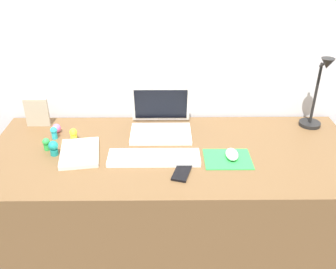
{
  "coord_description": "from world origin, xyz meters",
  "views": [
    {
      "loc": [
        -0.04,
        -1.5,
        1.66
      ],
      "look_at": [
        -0.02,
        0.0,
        0.83
      ],
      "focal_mm": 40.5,
      "sensor_mm": 36.0,
      "label": 1
    }
  ],
  "objects_px": {
    "laptop": "(161,120)",
    "cell_phone": "(182,172)",
    "desk_lamp": "(318,95)",
    "toy_figurine_pink": "(57,128)",
    "toy_figurine_green": "(46,144)",
    "keyboard": "(154,158)",
    "toy_figurine_teal": "(53,148)",
    "notebook_pad": "(80,153)",
    "picture_frame": "(37,113)",
    "mouse": "(232,154)",
    "toy_figurine_cyan": "(54,132)",
    "toy_figurine_yellow": "(74,135)"
  },
  "relations": [
    {
      "from": "laptop",
      "to": "cell_phone",
      "type": "distance_m",
      "value": 0.4
    },
    {
      "from": "toy_figurine_teal",
      "to": "mouse",
      "type": "bearing_deg",
      "value": -2.62
    },
    {
      "from": "toy_figurine_teal",
      "to": "toy_figurine_green",
      "type": "bearing_deg",
      "value": 134.66
    },
    {
      "from": "toy_figurine_teal",
      "to": "toy_figurine_yellow",
      "type": "height_order",
      "value": "toy_figurine_teal"
    },
    {
      "from": "notebook_pad",
      "to": "toy_figurine_cyan",
      "type": "distance_m",
      "value": 0.22
    },
    {
      "from": "notebook_pad",
      "to": "toy_figurine_green",
      "type": "distance_m",
      "value": 0.17
    },
    {
      "from": "toy_figurine_teal",
      "to": "toy_figurine_pink",
      "type": "distance_m",
      "value": 0.22
    },
    {
      "from": "desk_lamp",
      "to": "notebook_pad",
      "type": "xyz_separation_m",
      "value": [
        -1.15,
        -0.26,
        -0.17
      ]
    },
    {
      "from": "toy_figurine_green",
      "to": "desk_lamp",
      "type": "bearing_deg",
      "value": 9.13
    },
    {
      "from": "notebook_pad",
      "to": "toy_figurine_teal",
      "type": "xyz_separation_m",
      "value": [
        -0.12,
        0.0,
        0.03
      ]
    },
    {
      "from": "desk_lamp",
      "to": "cell_phone",
      "type": "bearing_deg",
      "value": -149.23
    },
    {
      "from": "keyboard",
      "to": "toy_figurine_yellow",
      "type": "relative_size",
      "value": 6.24
    },
    {
      "from": "toy_figurine_cyan",
      "to": "cell_phone",
      "type": "bearing_deg",
      "value": -26.4
    },
    {
      "from": "mouse",
      "to": "laptop",
      "type": "bearing_deg",
      "value": 139.33
    },
    {
      "from": "toy_figurine_green",
      "to": "toy_figurine_teal",
      "type": "relative_size",
      "value": 0.85
    },
    {
      "from": "keyboard",
      "to": "notebook_pad",
      "type": "xyz_separation_m",
      "value": [
        -0.34,
        0.04,
        0.0
      ]
    },
    {
      "from": "toy_figurine_teal",
      "to": "toy_figurine_cyan",
      "type": "distance_m",
      "value": 0.16
    },
    {
      "from": "toy_figurine_green",
      "to": "toy_figurine_pink",
      "type": "height_order",
      "value": "toy_figurine_green"
    },
    {
      "from": "picture_frame",
      "to": "toy_figurine_cyan",
      "type": "height_order",
      "value": "picture_frame"
    },
    {
      "from": "laptop",
      "to": "picture_frame",
      "type": "relative_size",
      "value": 2.0
    },
    {
      "from": "toy_figurine_cyan",
      "to": "toy_figurine_pink",
      "type": "height_order",
      "value": "toy_figurine_cyan"
    },
    {
      "from": "toy_figurine_teal",
      "to": "toy_figurine_yellow",
      "type": "bearing_deg",
      "value": 63.54
    },
    {
      "from": "picture_frame",
      "to": "toy_figurine_cyan",
      "type": "bearing_deg",
      "value": -49.6
    },
    {
      "from": "keyboard",
      "to": "cell_phone",
      "type": "bearing_deg",
      "value": -41.89
    },
    {
      "from": "toy_figurine_cyan",
      "to": "toy_figurine_yellow",
      "type": "bearing_deg",
      "value": -13.22
    },
    {
      "from": "mouse",
      "to": "toy_figurine_teal",
      "type": "relative_size",
      "value": 1.36
    },
    {
      "from": "picture_frame",
      "to": "toy_figurine_green",
      "type": "xyz_separation_m",
      "value": [
        0.11,
        -0.24,
        -0.04
      ]
    },
    {
      "from": "desk_lamp",
      "to": "toy_figurine_cyan",
      "type": "height_order",
      "value": "desk_lamp"
    },
    {
      "from": "desk_lamp",
      "to": "toy_figurine_pink",
      "type": "bearing_deg",
      "value": -178.07
    },
    {
      "from": "mouse",
      "to": "toy_figurine_teal",
      "type": "xyz_separation_m",
      "value": [
        -0.8,
        0.04,
        0.02
      ]
    },
    {
      "from": "desk_lamp",
      "to": "picture_frame",
      "type": "distance_m",
      "value": 1.42
    },
    {
      "from": "mouse",
      "to": "toy_figurine_green",
      "type": "distance_m",
      "value": 0.85
    },
    {
      "from": "laptop",
      "to": "keyboard",
      "type": "xyz_separation_m",
      "value": [
        -0.03,
        -0.28,
        -0.04
      ]
    },
    {
      "from": "keyboard",
      "to": "toy_figurine_teal",
      "type": "bearing_deg",
      "value": 174.44
    },
    {
      "from": "toy_figurine_cyan",
      "to": "toy_figurine_green",
      "type": "bearing_deg",
      "value": -94.82
    },
    {
      "from": "picture_frame",
      "to": "laptop",
      "type": "bearing_deg",
      "value": -4.5
    },
    {
      "from": "notebook_pad",
      "to": "toy_figurine_teal",
      "type": "height_order",
      "value": "toy_figurine_teal"
    },
    {
      "from": "toy_figurine_yellow",
      "to": "keyboard",
      "type": "bearing_deg",
      "value": -23.74
    },
    {
      "from": "desk_lamp",
      "to": "laptop",
      "type": "bearing_deg",
      "value": -178.67
    },
    {
      "from": "laptop",
      "to": "desk_lamp",
      "type": "xyz_separation_m",
      "value": [
        0.78,
        0.02,
        0.13
      ]
    },
    {
      "from": "toy_figurine_teal",
      "to": "notebook_pad",
      "type": "bearing_deg",
      "value": -0.53
    },
    {
      "from": "laptop",
      "to": "cell_phone",
      "type": "xyz_separation_m",
      "value": [
        0.09,
        -0.39,
        -0.05
      ]
    },
    {
      "from": "notebook_pad",
      "to": "picture_frame",
      "type": "bearing_deg",
      "value": 124.36
    },
    {
      "from": "mouse",
      "to": "toy_figurine_green",
      "type": "bearing_deg",
      "value": 174.43
    },
    {
      "from": "mouse",
      "to": "toy_figurine_pink",
      "type": "height_order",
      "value": "toy_figurine_pink"
    },
    {
      "from": "mouse",
      "to": "picture_frame",
      "type": "height_order",
      "value": "picture_frame"
    },
    {
      "from": "toy_figurine_green",
      "to": "picture_frame",
      "type": "bearing_deg",
      "value": 113.95
    },
    {
      "from": "toy_figurine_yellow",
      "to": "toy_figurine_cyan",
      "type": "bearing_deg",
      "value": 166.78
    },
    {
      "from": "toy_figurine_teal",
      "to": "picture_frame",
      "type": "bearing_deg",
      "value": 117.97
    },
    {
      "from": "mouse",
      "to": "toy_figurine_pink",
      "type": "relative_size",
      "value": 2.01
    }
  ]
}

